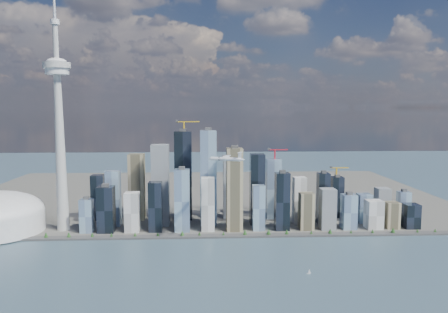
{
  "coord_description": "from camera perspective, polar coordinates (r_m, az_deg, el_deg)",
  "views": [
    {
      "loc": [
        4.9,
        -630.15,
        267.07
      ],
      "look_at": [
        47.22,
        260.0,
        167.19
      ],
      "focal_mm": 35.0,
      "sensor_mm": 36.0,
      "label": 1
    }
  ],
  "objects": [
    {
      "name": "ground",
      "position": [
        684.43,
        -3.04,
        -16.58
      ],
      "size": [
        4000.0,
        4000.0,
        0.0
      ],
      "primitive_type": "plane",
      "color": "#2E4352",
      "rests_on": "ground"
    },
    {
      "name": "seawall",
      "position": [
        919.21,
        -2.96,
        -10.37
      ],
      "size": [
        1100.0,
        22.0,
        4.0
      ],
      "primitive_type": "cube",
      "color": "#383838",
      "rests_on": "ground"
    },
    {
      "name": "land",
      "position": [
        1356.41,
        -2.89,
        -4.9
      ],
      "size": [
        1400.0,
        900.0,
        3.0
      ],
      "primitive_type": "cube",
      "color": "#4C4C47",
      "rests_on": "ground"
    },
    {
      "name": "shoreline_trees",
      "position": [
        917.28,
        -2.96,
        -9.97
      ],
      "size": [
        960.53,
        7.2,
        8.8
      ],
      "color": "#3F2D1E",
      "rests_on": "seawall"
    },
    {
      "name": "skyscraper_cluster",
      "position": [
        987.85,
        0.51,
        -4.96
      ],
      "size": [
        736.0,
        142.0,
        235.45
      ],
      "color": "black",
      "rests_on": "land"
    },
    {
      "name": "needle_tower",
      "position": [
        988.85,
        -20.74,
        4.17
      ],
      "size": [
        56.0,
        56.0,
        550.5
      ],
      "color": "#B0AFAA",
      "rests_on": "land"
    },
    {
      "name": "airplane",
      "position": [
        826.59,
        0.29,
        -0.27
      ],
      "size": [
        69.13,
        61.82,
        17.31
      ],
      "rotation": [
        0.0,
        0.0,
        -0.33
      ],
      "color": "white",
      "rests_on": "ground"
    },
    {
      "name": "sailboat_west",
      "position": [
        741.19,
        11.04,
        -14.6
      ],
      "size": [
        6.67,
        2.67,
        9.2
      ],
      "rotation": [
        0.0,
        0.0,
        -0.16
      ],
      "color": "silver",
      "rests_on": "ground"
    }
  ]
}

